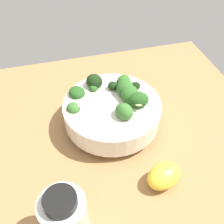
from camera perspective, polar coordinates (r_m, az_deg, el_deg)
name	(u,v)px	position (r cm, az deg, el deg)	size (l,w,h in cm)	color
ground_plane	(124,143)	(62.82, 2.54, -6.75)	(71.10, 71.10, 4.03)	#996D42
bowl_of_broccoli	(112,109)	(60.97, 0.08, 0.60)	(22.48, 22.48, 10.99)	silver
lemon_wedge	(164,176)	(53.49, 11.27, -13.47)	(7.29, 5.12, 4.80)	yellow
bottle_tall	(65,219)	(45.40, -10.14, -21.95)	(7.35, 7.35, 12.80)	beige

